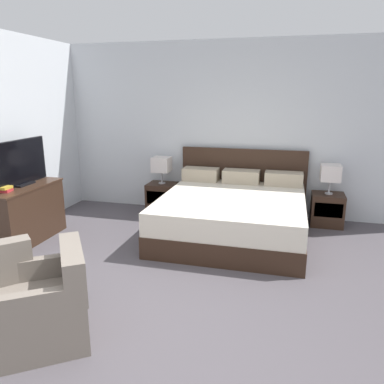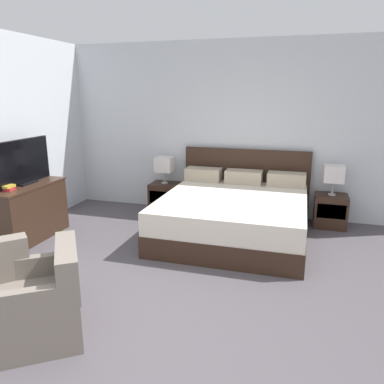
{
  "view_description": "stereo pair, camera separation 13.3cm",
  "coord_description": "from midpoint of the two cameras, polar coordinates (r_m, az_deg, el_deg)",
  "views": [
    {
      "loc": [
        0.99,
        -2.25,
        1.92
      ],
      "look_at": [
        -0.14,
        2.01,
        0.75
      ],
      "focal_mm": 35.0,
      "sensor_mm": 36.0,
      "label": 1
    },
    {
      "loc": [
        1.11,
        -2.22,
        1.92
      ],
      "look_at": [
        -0.14,
        2.01,
        0.75
      ],
      "focal_mm": 35.0,
      "sensor_mm": 36.0,
      "label": 2
    }
  ],
  "objects": [
    {
      "name": "table_lamp_left",
      "position": [
        6.1,
        -3.58,
        4.21
      ],
      "size": [
        0.28,
        0.28,
        0.44
      ],
      "color": "#B7B7BC",
      "rests_on": "nightstand_left"
    },
    {
      "name": "dresser",
      "position": [
        5.46,
        -23.35,
        -2.69
      ],
      "size": [
        0.54,
        1.13,
        0.75
      ],
      "color": "#332116",
      "rests_on": "ground"
    },
    {
      "name": "ground_plane",
      "position": [
        3.13,
        -7.46,
        -23.14
      ],
      "size": [
        10.98,
        10.98,
        0.0
      ],
      "primitive_type": "plane",
      "color": "#4C474C"
    },
    {
      "name": "nightstand_left",
      "position": [
        6.23,
        -3.5,
        -0.82
      ],
      "size": [
        0.46,
        0.4,
        0.48
      ],
      "color": "#332116",
      "rests_on": "ground"
    },
    {
      "name": "wall_back",
      "position": [
        6.04,
        6.47,
        9.4
      ],
      "size": [
        6.54,
        0.06,
        2.71
      ],
      "primitive_type": "cube",
      "color": "silver",
      "rests_on": "ground"
    },
    {
      "name": "table_lamp_right",
      "position": [
        5.77,
        21.44,
        2.58
      ],
      "size": [
        0.28,
        0.28,
        0.44
      ],
      "color": "#B7B7BC",
      "rests_on": "nightstand_right"
    },
    {
      "name": "tv",
      "position": [
        5.36,
        -23.65,
        4.15
      ],
      "size": [
        0.18,
        0.96,
        0.59
      ],
      "color": "black",
      "rests_on": "dresser"
    },
    {
      "name": "book_blue_cover",
      "position": [
        5.13,
        -25.88,
        0.8
      ],
      "size": [
        0.18,
        0.16,
        0.03
      ],
      "primitive_type": "cube",
      "rotation": [
        0.0,
        0.0,
        0.02
      ],
      "color": "gold",
      "rests_on": "book_red_cover"
    },
    {
      "name": "book_red_cover",
      "position": [
        5.15,
        -25.96,
        0.44
      ],
      "size": [
        0.24,
        0.18,
        0.04
      ],
      "primitive_type": "cube",
      "rotation": [
        0.0,
        0.0,
        0.2
      ],
      "color": "#B7282D",
      "rests_on": "dresser"
    },
    {
      "name": "armchair_companion",
      "position": [
        3.32,
        -20.95,
        -15.72
      ],
      "size": [
        0.96,
        0.95,
        0.76
      ],
      "color": "#70665B",
      "rests_on": "ground"
    },
    {
      "name": "bed",
      "position": [
        5.19,
        7.19,
        -3.33
      ],
      "size": [
        1.98,
        2.07,
        1.07
      ],
      "color": "#332116",
      "rests_on": "ground"
    },
    {
      "name": "nightstand_right",
      "position": [
        5.9,
        20.94,
        -2.69
      ],
      "size": [
        0.46,
        0.4,
        0.48
      ],
      "color": "#332116",
      "rests_on": "ground"
    }
  ]
}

